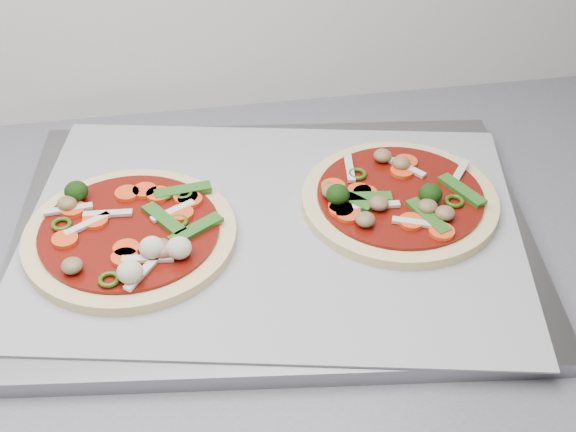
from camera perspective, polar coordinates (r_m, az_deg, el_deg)
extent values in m
cube|color=slate|center=(0.81, 3.88, -3.79)|extent=(3.60, 0.60, 0.04)
cube|color=gray|center=(0.81, -1.10, -1.25)|extent=(0.56, 0.44, 0.02)
cube|color=#94959A|center=(0.80, -1.11, -0.74)|extent=(0.55, 0.45, 0.00)
cylinder|color=#D9C47D|center=(0.80, -11.16, -1.41)|extent=(0.28, 0.28, 0.01)
cylinder|color=#5E0A06|center=(0.79, -11.22, -1.00)|extent=(0.24, 0.24, 0.00)
ellipsoid|color=olive|center=(0.75, -8.85, -2.42)|extent=(0.03, 0.03, 0.01)
torus|color=#274B0A|center=(0.82, -7.47, 1.59)|extent=(0.03, 0.03, 0.00)
cube|color=beige|center=(0.80, -8.18, 0.35)|extent=(0.05, 0.03, 0.00)
cube|color=#2E6021|center=(0.79, -8.80, -0.24)|extent=(0.04, 0.06, 0.00)
cylinder|color=#FF471B|center=(0.79, -15.58, -1.61)|extent=(0.03, 0.03, 0.00)
cylinder|color=#FF471B|center=(0.82, -7.28, 1.34)|extent=(0.04, 0.04, 0.00)
cylinder|color=#FF471B|center=(0.82, -9.20, 1.52)|extent=(0.03, 0.03, 0.00)
ellipsoid|color=#BCB093|center=(0.73, -11.18, -3.93)|extent=(0.02, 0.02, 0.02)
torus|color=#274B0A|center=(0.79, -7.84, -0.39)|extent=(0.02, 0.02, 0.00)
cube|color=beige|center=(0.81, -12.70, 0.16)|extent=(0.05, 0.01, 0.00)
cube|color=beige|center=(0.80, -14.09, -0.57)|extent=(0.05, 0.03, 0.00)
cylinder|color=#FF471B|center=(0.80, -7.61, 0.20)|extent=(0.03, 0.03, 0.00)
cube|color=beige|center=(0.75, -9.93, -3.01)|extent=(0.05, 0.01, 0.00)
cylinder|color=#FF471B|center=(0.83, -11.37, 1.59)|extent=(0.03, 0.03, 0.00)
torus|color=#274B0A|center=(0.81, -15.81, -0.56)|extent=(0.03, 0.03, 0.00)
torus|color=#274B0A|center=(0.74, -12.61, -4.43)|extent=(0.03, 0.03, 0.00)
ellipsoid|color=#BCB093|center=(0.75, -9.66, -2.23)|extent=(0.03, 0.03, 0.02)
cube|color=#2E6021|center=(0.83, -7.48, 1.81)|extent=(0.06, 0.02, 0.00)
ellipsoid|color=olive|center=(0.75, -15.11, -3.43)|extent=(0.03, 0.03, 0.01)
cylinder|color=#FF471B|center=(0.76, -11.55, -2.92)|extent=(0.03, 0.03, 0.00)
ellipsoid|color=olive|center=(0.82, -15.45, 0.88)|extent=(0.03, 0.03, 0.01)
ellipsoid|color=#BCB093|center=(0.75, -7.76, -2.26)|extent=(0.03, 0.03, 0.02)
cylinder|color=#FF471B|center=(0.76, -11.43, -2.29)|extent=(0.03, 0.03, 0.00)
cylinder|color=#FF471B|center=(0.82, -15.05, 0.48)|extent=(0.03, 0.03, 0.00)
cylinder|color=#FF471B|center=(0.80, -13.55, -0.32)|extent=(0.03, 0.03, 0.00)
torus|color=#274B0A|center=(0.82, -8.88, 1.53)|extent=(0.02, 0.02, 0.00)
cube|color=beige|center=(0.74, -10.32, -4.01)|extent=(0.03, 0.04, 0.00)
cylinder|color=#FF471B|center=(0.83, -10.16, 1.79)|extent=(0.03, 0.03, 0.00)
ellipsoid|color=olive|center=(0.75, -9.01, -2.18)|extent=(0.03, 0.03, 0.01)
cube|color=beige|center=(0.82, -15.37, 0.47)|extent=(0.05, 0.01, 0.00)
cylinder|color=#FF471B|center=(0.81, -6.98, 1.15)|extent=(0.03, 0.03, 0.00)
cube|color=#2E6021|center=(0.78, -6.57, -0.94)|extent=(0.06, 0.04, 0.00)
ellipsoid|color=black|center=(0.83, -14.83, 1.72)|extent=(0.03, 0.03, 0.02)
cylinder|color=#D9C47D|center=(0.83, 7.93, 1.09)|extent=(0.23, 0.23, 0.01)
cylinder|color=#5E0A06|center=(0.83, 7.98, 1.49)|extent=(0.20, 0.20, 0.00)
ellipsoid|color=black|center=(0.80, 3.56, 1.54)|extent=(0.03, 0.03, 0.02)
cylinder|color=#FF471B|center=(0.87, 8.38, 3.83)|extent=(0.03, 0.03, 0.00)
cube|color=beige|center=(0.80, 6.28, 0.74)|extent=(0.05, 0.01, 0.00)
torus|color=#274B0A|center=(0.85, 4.94, 2.99)|extent=(0.03, 0.03, 0.00)
cube|color=beige|center=(0.79, 9.14, -0.49)|extent=(0.05, 0.03, 0.00)
ellipsoid|color=olive|center=(0.86, 8.05, 3.75)|extent=(0.02, 0.02, 0.01)
cube|color=#2E6021|center=(0.81, 4.26, 1.33)|extent=(0.05, 0.05, 0.00)
cylinder|color=#FF471B|center=(0.82, 5.52, 1.62)|extent=(0.03, 0.03, 0.00)
cube|color=beige|center=(0.86, 8.37, 3.47)|extent=(0.04, 0.04, 0.00)
cylinder|color=#FF471B|center=(0.79, 4.31, 0.12)|extent=(0.03, 0.03, 0.00)
cylinder|color=#FF471B|center=(0.78, 10.88, -1.10)|extent=(0.03, 0.03, 0.00)
cylinder|color=#FF471B|center=(0.80, 3.76, 0.68)|extent=(0.03, 0.03, 0.00)
cube|color=#2E6021|center=(0.80, 9.93, -0.05)|extent=(0.03, 0.06, 0.00)
cylinder|color=#FF471B|center=(0.83, 3.22, 2.11)|extent=(0.03, 0.03, 0.00)
cube|color=#2E6021|center=(0.84, 12.27, 1.80)|extent=(0.04, 0.06, 0.00)
ellipsoid|color=olive|center=(0.87, 6.75, 4.28)|extent=(0.03, 0.03, 0.01)
ellipsoid|color=olive|center=(0.81, 3.11, 1.77)|extent=(0.03, 0.03, 0.01)
ellipsoid|color=olive|center=(0.80, 9.91, 0.68)|extent=(0.03, 0.03, 0.01)
ellipsoid|color=olive|center=(0.80, 6.49, 0.90)|extent=(0.03, 0.03, 0.01)
torus|color=#274B0A|center=(0.82, 11.75, 1.04)|extent=(0.03, 0.03, 0.00)
cylinder|color=#FF471B|center=(0.79, 8.77, -0.39)|extent=(0.04, 0.04, 0.00)
cube|color=#2E6021|center=(0.81, 5.36, 1.31)|extent=(0.06, 0.02, 0.00)
ellipsoid|color=black|center=(0.81, 10.10, 1.57)|extent=(0.03, 0.03, 0.02)
cylinder|color=#FF471B|center=(0.82, 5.08, 1.76)|extent=(0.03, 0.03, 0.00)
cylinder|color=#FF471B|center=(0.86, 8.12, 3.18)|extent=(0.03, 0.03, 0.00)
cylinder|color=#FF471B|center=(0.80, 3.81, 0.45)|extent=(0.03, 0.03, 0.00)
ellipsoid|color=olive|center=(0.80, 11.11, 0.20)|extent=(0.02, 0.02, 0.01)
cube|color=beige|center=(0.85, 4.39, 3.43)|extent=(0.01, 0.05, 0.00)
cube|color=beige|center=(0.86, 12.09, 3.01)|extent=(0.03, 0.04, 0.00)
ellipsoid|color=olive|center=(0.78, 5.52, -0.25)|extent=(0.02, 0.02, 0.01)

